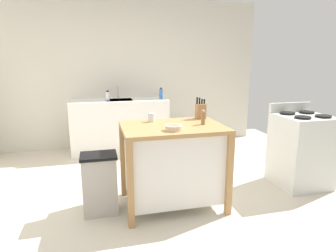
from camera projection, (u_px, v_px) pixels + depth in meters
ground_plane at (157, 203)px, 3.24m from camera, size 5.82×5.82×0.00m
wall_back at (128, 74)px, 5.23m from camera, size 4.81×0.10×2.60m
kitchen_island at (173, 161)px, 3.11m from camera, size 1.05×0.75×0.89m
knife_block at (200, 111)px, 3.35m from camera, size 0.11×0.09×0.25m
bowl_ceramic_small at (174, 128)px, 2.80m from camera, size 0.17×0.17×0.05m
drinking_cup at (151, 117)px, 3.19m from camera, size 0.07×0.07×0.10m
pepper_grinder at (203, 118)px, 3.05m from camera, size 0.04×0.04×0.16m
trash_bin at (100, 183)px, 2.98m from camera, size 0.36×0.28×0.63m
sink_counter at (120, 125)px, 5.04m from camera, size 1.63×0.60×0.89m
sink_faucet at (118, 92)px, 5.05m from camera, size 0.02×0.02×0.22m
bottle_spray_cleaner at (108, 96)px, 4.81m from camera, size 0.07×0.07×0.17m
bottle_dish_soap at (161, 94)px, 5.00m from camera, size 0.06×0.06×0.20m
stove at (301, 150)px, 3.63m from camera, size 0.60×0.60×1.01m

